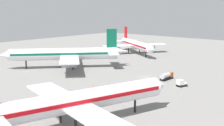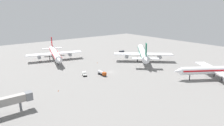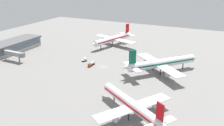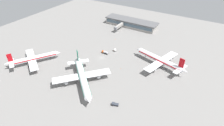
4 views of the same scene
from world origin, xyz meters
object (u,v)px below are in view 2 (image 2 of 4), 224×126
at_px(airplane_at_gate, 215,70).
at_px(fuel_truck, 102,73).
at_px(baggage_tug, 84,74).
at_px(safety_cone_near_gate, 59,91).
at_px(airplane_taxiing, 55,53).
at_px(airplane_distant, 143,53).
at_px(safety_cone_mid_apron, 98,63).
at_px(pushback_tractor, 122,51).

bearing_deg(airplane_at_gate, fuel_truck, -11.34).
height_order(fuel_truck, baggage_tug, fuel_truck).
relative_size(baggage_tug, safety_cone_near_gate, 6.12).
height_order(baggage_tug, safety_cone_near_gate, baggage_tug).
xyz_separation_m(fuel_truck, safety_cone_near_gate, (6.38, -29.36, -1.09)).
distance_m(airplane_taxiing, baggage_tug, 44.58).
bearing_deg(airplane_at_gate, airplane_distant, -56.20).
bearing_deg(safety_cone_mid_apron, pushback_tractor, 113.63).
distance_m(airplane_distant, baggage_tug, 52.51).
bearing_deg(baggage_tug, fuel_truck, -100.81).
height_order(baggage_tug, pushback_tractor, baggage_tug).
bearing_deg(pushback_tractor, baggage_tug, -82.08).
height_order(airplane_taxiing, safety_cone_mid_apron, airplane_taxiing).
relative_size(airplane_at_gate, pushback_tractor, 8.40).
bearing_deg(pushback_tractor, airplane_distant, -35.12).
relative_size(fuel_truck, pushback_tractor, 1.32).
height_order(airplane_taxiing, pushback_tractor, airplane_taxiing).
height_order(airplane_taxiing, airplane_distant, airplane_distant).
relative_size(airplane_at_gate, airplane_distant, 0.93).
xyz_separation_m(fuel_truck, pushback_tractor, (-40.43, 50.51, -0.42)).
relative_size(baggage_tug, safety_cone_mid_apron, 6.12).
xyz_separation_m(pushback_tractor, safety_cone_mid_apron, (16.35, -37.37, -0.67)).
height_order(airplane_at_gate, safety_cone_mid_apron, airplane_at_gate).
height_order(safety_cone_near_gate, safety_cone_mid_apron, same).
distance_m(airplane_distant, safety_cone_mid_apron, 34.49).
relative_size(airplane_distant, pushback_tractor, 9.08).
bearing_deg(airplane_taxiing, safety_cone_mid_apron, 54.93).
height_order(airplane_at_gate, airplane_taxiing, airplane_taxiing).
xyz_separation_m(airplane_taxiing, baggage_tug, (44.36, -0.81, -4.40)).
distance_m(pushback_tractor, safety_cone_near_gate, 92.58).
height_order(pushback_tractor, safety_cone_near_gate, pushback_tractor).
height_order(airplane_distant, pushback_tractor, airplane_distant).
bearing_deg(safety_cone_mid_apron, airplane_at_gate, 25.40).
relative_size(airplane_taxiing, airplane_distant, 1.13).
bearing_deg(safety_cone_mid_apron, safety_cone_near_gate, -54.37).
bearing_deg(safety_cone_mid_apron, fuel_truck, -28.63).
height_order(fuel_truck, safety_cone_mid_apron, fuel_truck).
xyz_separation_m(pushback_tractor, safety_cone_near_gate, (46.81, -79.87, -0.67)).
bearing_deg(airplane_at_gate, safety_cone_mid_apron, -32.27).
distance_m(baggage_tug, safety_cone_mid_apron, 28.66).
bearing_deg(airplane_distant, fuel_truck, 143.43).
xyz_separation_m(fuel_truck, baggage_tug, (-5.36, -8.53, -0.23)).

